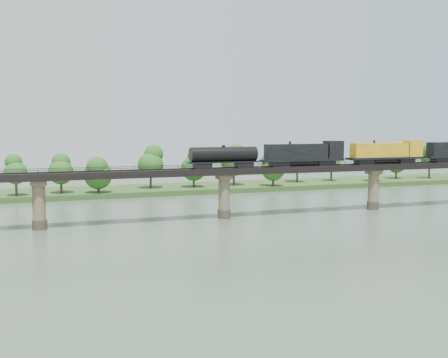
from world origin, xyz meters
name	(u,v)px	position (x,y,z in m)	size (l,w,h in m)	color
ground	(282,244)	(0.00, 0.00, 0.00)	(400.00, 400.00, 0.00)	#3B4B3C
far_bank	(165,189)	(0.00, 85.00, 0.80)	(300.00, 24.00, 1.60)	#29461C
bridge	(224,195)	(0.00, 30.00, 5.46)	(236.00, 30.00, 11.50)	#473A2D
bridge_superstructure	(224,167)	(0.00, 30.00, 11.79)	(220.00, 4.90, 0.75)	black
far_treeline	(142,166)	(-8.21, 80.52, 8.83)	(289.06, 17.54, 13.60)	#382619
freight_train	(359,153)	(35.66, 30.00, 14.32)	(85.70, 3.34, 5.90)	black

